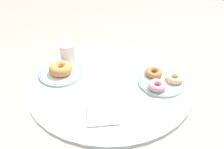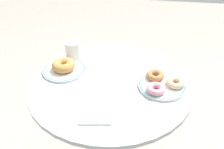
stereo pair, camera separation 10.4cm
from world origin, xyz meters
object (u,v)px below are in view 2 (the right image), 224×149
object	(u,v)px
plate_left	(64,70)
cafe_table	(110,120)
donut_cinnamon	(155,75)
paper_napkin	(96,113)
plate_right	(162,86)
donut_old_fashioned	(63,65)
donut_glazed	(175,83)
donut_pink_frosted	(156,89)
coffee_mug	(74,50)

from	to	relation	value
plate_left	cafe_table	bearing A→B (deg)	-12.41
donut_cinnamon	paper_napkin	distance (m)	0.32
cafe_table	plate_right	world-z (taller)	plate_right
donut_old_fashioned	donut_glazed	world-z (taller)	donut_old_fashioned
plate_right	donut_cinnamon	distance (m)	0.06
donut_pink_frosted	donut_cinnamon	bearing A→B (deg)	92.35
paper_napkin	donut_cinnamon	bearing A→B (deg)	49.72
donut_old_fashioned	coffee_mug	world-z (taller)	coffee_mug
donut_glazed	coffee_mug	distance (m)	0.51
plate_left	donut_old_fashioned	bearing A→B (deg)	-85.29
plate_left	donut_pink_frosted	distance (m)	0.43
plate_left	plate_right	bearing A→B (deg)	-7.11
plate_left	plate_right	size ratio (longest dim) A/B	1.01
donut_cinnamon	donut_pink_frosted	distance (m)	0.09
donut_old_fashioned	donut_glazed	bearing A→B (deg)	-5.52
plate_right	paper_napkin	size ratio (longest dim) A/B	1.75
donut_cinnamon	paper_napkin	bearing A→B (deg)	-130.28
plate_left	plate_right	world-z (taller)	same
donut_glazed	donut_cinnamon	world-z (taller)	same
plate_right	donut_pink_frosted	size ratio (longest dim) A/B	2.54
plate_right	paper_napkin	distance (m)	0.31
plate_left	coffee_mug	distance (m)	0.12
donut_pink_frosted	paper_napkin	size ratio (longest dim) A/B	0.69
plate_right	paper_napkin	bearing A→B (deg)	-139.83
plate_right	coffee_mug	world-z (taller)	coffee_mug
paper_napkin	plate_left	bearing A→B (deg)	128.26
donut_glazed	paper_napkin	bearing A→B (deg)	-145.00
paper_napkin	coffee_mug	size ratio (longest dim) A/B	0.94
plate_right	donut_glazed	distance (m)	0.06
plate_left	paper_napkin	bearing A→B (deg)	-51.74
donut_old_fashioned	donut_glazed	xyz separation A→B (m)	(0.49, -0.05, -0.01)
plate_right	coffee_mug	distance (m)	0.46
donut_glazed	paper_napkin	world-z (taller)	donut_glazed
plate_left	coffee_mug	bearing A→B (deg)	82.27
donut_pink_frosted	paper_napkin	world-z (taller)	donut_pink_frosted
plate_right	donut_cinnamon	xyz separation A→B (m)	(-0.03, 0.05, 0.02)
cafe_table	donut_cinnamon	distance (m)	0.33
donut_cinnamon	coffee_mug	distance (m)	0.42
plate_right	cafe_table	bearing A→B (deg)	178.32
donut_pink_frosted	coffee_mug	distance (m)	0.46
donut_old_fashioned	donut_glazed	distance (m)	0.50
plate_right	donut_pink_frosted	xyz separation A→B (m)	(-0.03, -0.05, 0.02)
cafe_table	donut_glazed	distance (m)	0.38
donut_pink_frosted	paper_napkin	xyz separation A→B (m)	(-0.21, -0.15, -0.02)
cafe_table	coffee_mug	distance (m)	0.39
donut_cinnamon	donut_pink_frosted	size ratio (longest dim) A/B	1.00
plate_left	donut_cinnamon	world-z (taller)	donut_cinnamon
plate_right	donut_old_fashioned	size ratio (longest dim) A/B	1.85
cafe_table	paper_napkin	world-z (taller)	paper_napkin
coffee_mug	donut_glazed	bearing A→B (deg)	-18.96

